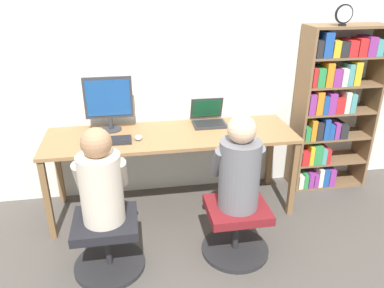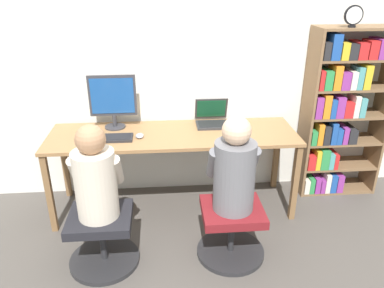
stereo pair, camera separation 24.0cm
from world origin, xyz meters
name	(u,v)px [view 1 (the left image)]	position (x,y,z in m)	size (l,w,h in m)	color
ground_plane	(178,227)	(0.00, 0.00, 0.00)	(14.00, 14.00, 0.00)	#4C4742
wall_back	(165,64)	(0.00, 0.73, 1.30)	(10.00, 0.05, 2.60)	silver
desk	(172,141)	(0.00, 0.33, 0.70)	(2.21, 0.66, 0.77)	olive
desktop_monitor	(109,103)	(-0.53, 0.52, 1.03)	(0.42, 0.19, 0.49)	#333338
laptop	(209,119)	(0.38, 0.53, 0.81)	(0.31, 0.29, 0.23)	#2D2D30
keyboard	(108,141)	(-0.55, 0.24, 0.78)	(0.39, 0.17, 0.03)	#232326
computer_mouse_by_keyboard	(138,137)	(-0.29, 0.27, 0.78)	(0.07, 0.10, 0.03)	#99999E
office_chair_left	(108,242)	(-0.58, -0.40, 0.23)	(0.54, 0.54, 0.44)	#262628
office_chair_right	(236,227)	(0.42, -0.39, 0.23)	(0.54, 0.54, 0.44)	#262628
person_at_monitor	(101,181)	(-0.58, -0.40, 0.75)	(0.37, 0.33, 0.71)	beige
person_at_laptop	(239,168)	(0.42, -0.38, 0.76)	(0.38, 0.34, 0.74)	slate
bookshelf	(330,109)	(1.60, 0.51, 0.85)	(0.77, 0.31, 1.64)	brown
desk_clock	(344,14)	(1.54, 0.44, 1.74)	(0.16, 0.03, 0.18)	black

